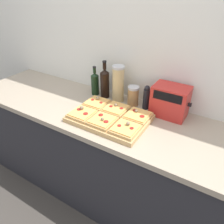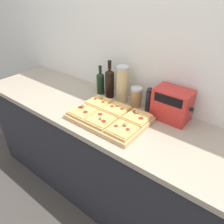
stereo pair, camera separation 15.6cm
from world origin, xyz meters
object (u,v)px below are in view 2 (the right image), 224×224
at_px(cutting_board, 109,118).
at_px(wine_bottle, 110,82).
at_px(grain_jar_tall, 122,84).
at_px(pepper_mill, 149,99).
at_px(toaster_oven, 172,105).
at_px(olive_oil_bottle, 101,82).
at_px(grain_jar_short, 136,97).

height_order(cutting_board, wine_bottle, wine_bottle).
xyz_separation_m(grain_jar_tall, pepper_mill, (0.25, 0.00, -0.05)).
bearing_deg(toaster_oven, olive_oil_bottle, 179.93).
xyz_separation_m(wine_bottle, pepper_mill, (0.38, 0.00, -0.04)).
bearing_deg(grain_jar_tall, wine_bottle, 180.00).
bearing_deg(grain_jar_short, toaster_oven, -0.16).
relative_size(cutting_board, wine_bottle, 1.72).
height_order(grain_jar_tall, pepper_mill, grain_jar_tall).
xyz_separation_m(grain_jar_tall, toaster_oven, (0.43, -0.00, -0.03)).
height_order(grain_jar_tall, grain_jar_short, grain_jar_tall).
height_order(wine_bottle, toaster_oven, wine_bottle).
distance_m(grain_jar_tall, grain_jar_short, 0.15).
bearing_deg(wine_bottle, grain_jar_short, 0.00).
xyz_separation_m(olive_oil_bottle, toaster_oven, (0.66, -0.00, 0.01)).
height_order(cutting_board, olive_oil_bottle, olive_oil_bottle).
relative_size(wine_bottle, pepper_mill, 1.64).
height_order(pepper_mill, toaster_oven, toaster_oven).
distance_m(olive_oil_bottle, grain_jar_short, 0.37).
bearing_deg(grain_jar_short, grain_jar_tall, 180.00).
bearing_deg(cutting_board, wine_bottle, 128.31).
distance_m(wine_bottle, toaster_oven, 0.56).
relative_size(grain_jar_tall, grain_jar_short, 1.89).
bearing_deg(grain_jar_short, wine_bottle, 180.00).
xyz_separation_m(olive_oil_bottle, pepper_mill, (0.48, 0.00, -0.01)).
bearing_deg(olive_oil_bottle, wine_bottle, 0.00).
relative_size(grain_jar_short, toaster_oven, 0.57).
height_order(cutting_board, pepper_mill, pepper_mill).
bearing_deg(pepper_mill, olive_oil_bottle, 180.00).
xyz_separation_m(wine_bottle, toaster_oven, (0.56, -0.00, -0.01)).
bearing_deg(grain_jar_short, cutting_board, -97.35).
relative_size(wine_bottle, grain_jar_tall, 1.06).
relative_size(olive_oil_bottle, grain_jar_tall, 0.84).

